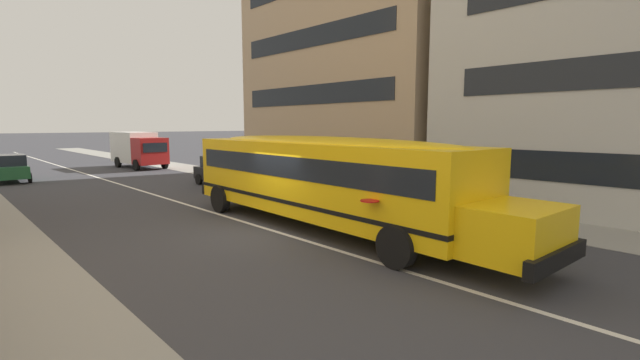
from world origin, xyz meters
TOP-DOWN VIEW (x-y plane):
  - ground_plane at (0.00, 0.00)m, footprint 400.00×400.00m
  - sidewalk_far at (0.00, 7.04)m, footprint 120.00×3.00m
  - sidewalk_near at (0.00, -7.04)m, footprint 120.00×3.00m
  - lane_centreline at (0.00, 0.00)m, footprint 110.00×0.16m
  - school_bus at (0.83, 1.43)m, footprint 13.63×3.49m
  - parked_car_black_mid_block at (-10.47, 4.19)m, footprint 3.91×1.91m
  - parked_car_green_by_entrance at (-20.43, -4.48)m, footprint 3.99×2.05m
  - box_truck at (-24.03, 4.37)m, footprint 6.13×2.68m
  - apartment_block_far_left at (-7.87, 14.89)m, footprint 14.30×12.75m

SIDE VIEW (x-z plane):
  - ground_plane at x=0.00m, z-range 0.00..0.00m
  - lane_centreline at x=0.00m, z-range 0.00..0.01m
  - sidewalk_far at x=0.00m, z-range 0.00..0.01m
  - sidewalk_near at x=0.00m, z-range 0.00..0.01m
  - parked_car_black_mid_block at x=-10.47m, z-range 0.02..1.66m
  - parked_car_green_by_entrance at x=-20.43m, z-range 0.02..1.66m
  - box_truck at x=-24.03m, z-range 0.13..2.95m
  - school_bus at x=0.83m, z-range 0.29..3.32m
  - apartment_block_far_left at x=-7.87m, z-range 0.00..16.50m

